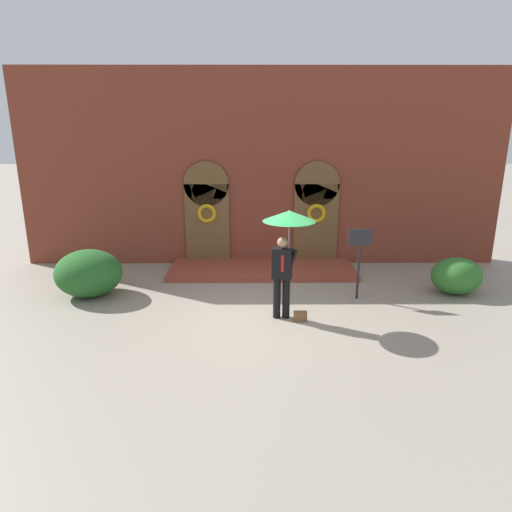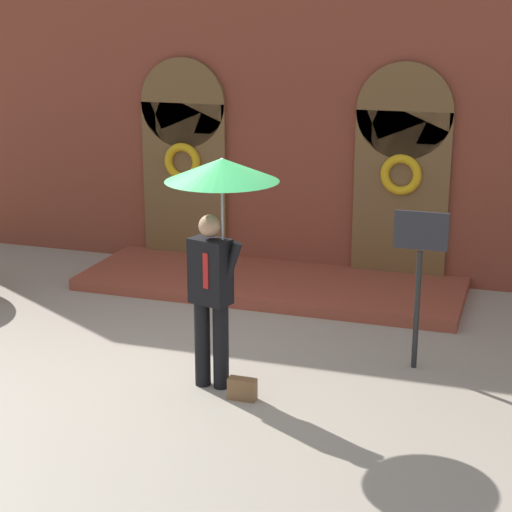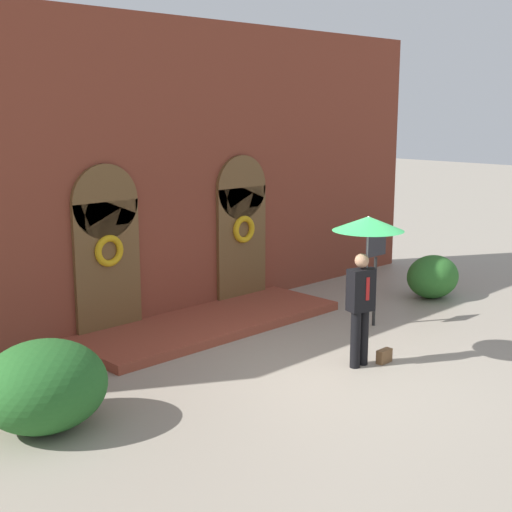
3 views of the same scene
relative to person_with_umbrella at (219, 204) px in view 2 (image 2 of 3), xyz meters
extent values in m
plane|color=gray|center=(-0.46, 0.10, -1.91)|extent=(80.00, 80.00, 0.00)
cube|color=brown|center=(-0.46, 4.30, 0.89)|extent=(14.00, 0.50, 5.60)
cube|color=brown|center=(-2.06, 4.01, -0.71)|extent=(1.30, 0.08, 2.40)
cylinder|color=brown|center=(-2.06, 4.01, 0.49)|extent=(1.30, 0.08, 1.30)
cube|color=brown|center=(1.14, 4.01, -0.71)|extent=(1.30, 0.08, 2.40)
cylinder|color=brown|center=(1.14, 4.01, 0.49)|extent=(1.30, 0.08, 1.30)
torus|color=#C69314|center=(-2.06, 3.94, -0.36)|extent=(0.56, 0.12, 0.56)
torus|color=#C69314|center=(1.14, 3.94, -0.36)|extent=(0.56, 0.12, 0.56)
cube|color=brown|center=(-0.46, 3.15, -1.83)|extent=(5.20, 1.80, 0.16)
cylinder|color=black|center=(-0.20, 0.00, -1.46)|extent=(0.16, 0.16, 0.90)
cylinder|color=black|center=(0.00, 0.00, -1.46)|extent=(0.16, 0.16, 0.90)
cube|color=black|center=(-0.10, 0.00, -0.68)|extent=(0.45, 0.34, 0.66)
cube|color=#A51919|center=(-0.10, -0.13, -0.64)|extent=(0.06, 0.03, 0.36)
sphere|color=#A87A5B|center=(-0.10, 0.00, -0.22)|extent=(0.22, 0.22, 0.22)
cylinder|color=black|center=(0.12, 0.00, -0.58)|extent=(0.22, 0.09, 0.46)
cylinder|color=gray|center=(0.03, 0.00, -0.26)|extent=(0.02, 0.02, 0.98)
cone|color=#1E7538|center=(0.03, 0.00, 0.34)|extent=(1.10, 1.10, 0.22)
cone|color=white|center=(0.03, 0.00, 0.35)|extent=(0.61, 0.61, 0.20)
cube|color=brown|center=(0.30, -0.20, -1.80)|extent=(0.28, 0.12, 0.22)
cylinder|color=black|center=(1.79, 1.12, -1.26)|extent=(0.06, 0.06, 1.30)
cube|color=#232328|center=(1.79, 1.12, -0.39)|extent=(0.56, 0.03, 0.40)
camera|label=1|loc=(-0.70, -9.18, 2.14)|focal=32.00mm
camera|label=2|loc=(2.84, -7.49, 1.82)|focal=60.00mm
camera|label=3|loc=(-8.66, -6.48, 2.06)|focal=50.00mm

